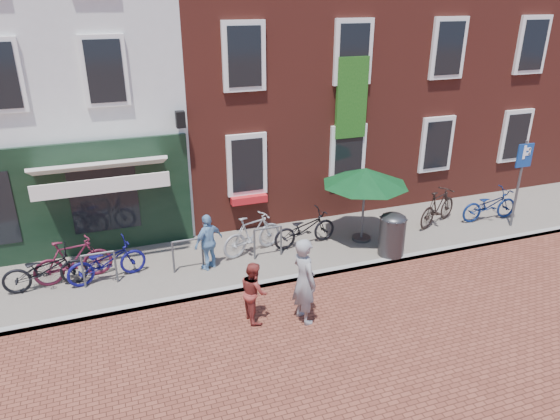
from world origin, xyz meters
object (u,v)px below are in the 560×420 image
object	(u,v)px
parking_sign	(522,170)
bicycle_4	(305,229)
bicycle_5	(438,207)
boy	(254,291)
cafe_person	(209,242)
parasol	(366,173)
bicycle_6	(490,205)
litter_bin	(392,232)
bicycle_2	(106,261)
woman	(304,281)
bicycle_0	(45,270)
bicycle_1	(73,260)
bicycle_3	(252,234)

from	to	relation	value
parking_sign	bicycle_4	bearing A→B (deg)	171.62
parking_sign	bicycle_5	distance (m)	2.41
boy	parking_sign	bearing A→B (deg)	-81.75
cafe_person	parasol	bearing A→B (deg)	153.61
bicycle_6	cafe_person	bearing A→B (deg)	92.67
litter_bin	bicycle_2	size ratio (longest dim) A/B	0.67
boy	bicycle_5	xyz separation A→B (m)	(6.26, 2.57, -0.03)
parking_sign	boy	distance (m)	8.45
woman	boy	world-z (taller)	woman
bicycle_0	bicycle_2	world-z (taller)	same
litter_bin	bicycle_0	distance (m)	8.22
cafe_person	bicycle_2	distance (m)	2.36
woman	parking_sign	bearing A→B (deg)	-84.29
woman	boy	distance (m)	1.06
bicycle_1	bicycle_4	bearing A→B (deg)	-99.54
bicycle_2	bicycle_3	xyz separation A→B (m)	(3.54, 0.16, 0.05)
bicycle_5	litter_bin	bearing A→B (deg)	94.36
litter_bin	bicycle_5	xyz separation A→B (m)	(2.21, 1.19, -0.10)
litter_bin	boy	world-z (taller)	boy
parking_sign	bicycle_3	bearing A→B (deg)	172.93
parking_sign	bicycle_2	distance (m)	11.07
boy	bicycle_0	xyz separation A→B (m)	(-4.09, 2.55, -0.08)
litter_bin	bicycle_6	bearing A→B (deg)	13.70
bicycle_2	woman	bearing A→B (deg)	-139.07
parking_sign	bicycle_3	xyz separation A→B (m)	(-7.43, 0.92, -1.17)
woman	cafe_person	size ratio (longest dim) A/B	1.32
bicycle_2	cafe_person	bearing A→B (deg)	-108.06
litter_bin	cafe_person	size ratio (longest dim) A/B	0.86
woman	boy	bearing A→B (deg)	58.16
litter_bin	bicycle_3	bearing A→B (deg)	159.00
woman	bicycle_2	size ratio (longest dim) A/B	1.04
bicycle_1	bicycle_3	distance (m)	4.26
woman	bicycle_0	xyz separation A→B (m)	(-5.04, 2.92, -0.36)
cafe_person	bicycle_0	world-z (taller)	cafe_person
litter_bin	parasol	xyz separation A→B (m)	(-0.31, 1.00, 1.26)
litter_bin	bicycle_0	size ratio (longest dim) A/B	0.67
bicycle_4	bicycle_5	size ratio (longest dim) A/B	1.03
bicycle_0	bicycle_2	size ratio (longest dim) A/B	1.00
bicycle_1	bicycle_0	bearing A→B (deg)	96.34
cafe_person	bicycle_1	size ratio (longest dim) A/B	0.81
boy	bicycle_4	size ratio (longest dim) A/B	0.73
woman	parasol	bearing A→B (deg)	-55.83
bicycle_0	bicycle_6	world-z (taller)	same
parking_sign	bicycle_4	size ratio (longest dim) A/B	1.40
bicycle_2	parasol	bearing A→B (deg)	-102.49
litter_bin	boy	xyz separation A→B (m)	(-4.05, -1.38, -0.07)
litter_bin	parking_sign	distance (m)	4.29
litter_bin	bicycle_4	xyz separation A→B (m)	(-1.87, 1.23, -0.15)
parking_sign	bicycle_5	xyz separation A→B (m)	(-1.93, 0.85, -1.17)
boy	bicycle_2	distance (m)	3.73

